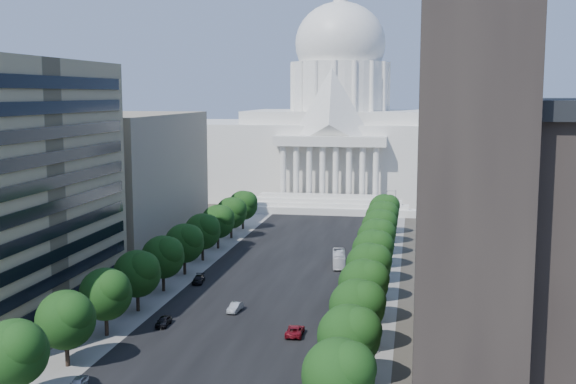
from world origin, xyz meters
The scene contains 36 objects.
road_asphalt centered at (0.00, 90.00, 0.00)m, with size 30.00×260.00×0.01m, color black.
sidewalk_left centered at (-19.00, 90.00, 0.00)m, with size 8.00×260.00×0.02m, color gray.
sidewalk_right centered at (19.00, 90.00, 0.00)m, with size 8.00×260.00×0.02m, color gray.
capitol centered at (0.00, 184.89, 20.01)m, with size 120.00×56.00×73.00m.
office_block_left_far centered at (-48.00, 100.00, 15.00)m, with size 38.00×52.00×30.00m, color gray.
tree_l_a centered at (-17.66, 11.81, 6.45)m, with size 7.79×7.60×9.97m.
tree_l_b centered at (-17.66, 23.81, 6.45)m, with size 7.79×7.60×9.97m.
tree_l_c centered at (-17.66, 35.81, 6.45)m, with size 7.79×7.60×9.97m.
tree_l_d centered at (-17.66, 47.81, 6.45)m, with size 7.79×7.60×9.97m.
tree_l_e centered at (-17.66, 59.81, 6.45)m, with size 7.79×7.60×9.97m.
tree_l_f centered at (-17.66, 71.81, 6.45)m, with size 7.79×7.60×9.97m.
tree_l_g centered at (-17.66, 83.81, 6.45)m, with size 7.79×7.60×9.97m.
tree_l_h centered at (-17.66, 95.81, 6.45)m, with size 7.79×7.60×9.97m.
tree_l_i centered at (-17.66, 107.81, 6.45)m, with size 7.79×7.60×9.97m.
tree_l_j centered at (-17.66, 119.81, 6.45)m, with size 7.79×7.60×9.97m.
tree_r_a centered at (18.34, 11.81, 6.45)m, with size 7.79×7.60×9.97m.
tree_r_b centered at (18.34, 23.81, 6.45)m, with size 7.79×7.60×9.97m.
tree_r_c centered at (18.34, 35.81, 6.45)m, with size 7.79×7.60×9.97m.
tree_r_d centered at (18.34, 47.81, 6.45)m, with size 7.79×7.60×9.97m.
tree_r_e centered at (18.34, 59.81, 6.45)m, with size 7.79×7.60×9.97m.
tree_r_f centered at (18.34, 71.81, 6.45)m, with size 7.79×7.60×9.97m.
tree_r_g centered at (18.34, 83.81, 6.45)m, with size 7.79×7.60×9.97m.
tree_r_h centered at (18.34, 95.81, 6.45)m, with size 7.79×7.60×9.97m.
tree_r_i centered at (18.34, 107.81, 6.45)m, with size 7.79×7.60×9.97m.
tree_r_j centered at (18.34, 119.81, 6.45)m, with size 7.79×7.60×9.97m.
streetlight_b centered at (19.90, 35.00, 5.82)m, with size 2.61×0.44×9.00m.
streetlight_c centered at (19.90, 60.00, 5.82)m, with size 2.61×0.44×9.00m.
streetlight_d centered at (19.90, 85.00, 5.82)m, with size 2.61×0.44×9.00m.
streetlight_e centered at (19.90, 110.00, 5.82)m, with size 2.61×0.44×9.00m.
streetlight_f centered at (19.90, 135.00, 5.82)m, with size 2.61×0.44×9.00m.
car_dark_a centered at (-11.41, 41.58, 0.72)m, with size 1.69×4.21×1.43m, color black.
car_silver centered at (-2.53, 50.34, 0.71)m, with size 1.50×4.30×1.42m, color #B7BCC0.
car_red centered at (8.77, 40.72, 0.71)m, with size 2.37×5.14×1.43m, color maroon.
car_dark_b centered at (-13.50, 66.31, 0.68)m, with size 1.90×4.67×1.36m, color black.
car_parked centered at (-13.37, 17.46, 0.67)m, with size 1.59×3.95×1.35m, color #AAACB2.
city_bus centered at (10.58, 84.14, 1.45)m, with size 2.43×10.39×2.89m, color white.
Camera 1 is at (25.15, -58.26, 34.64)m, focal length 45.00 mm.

